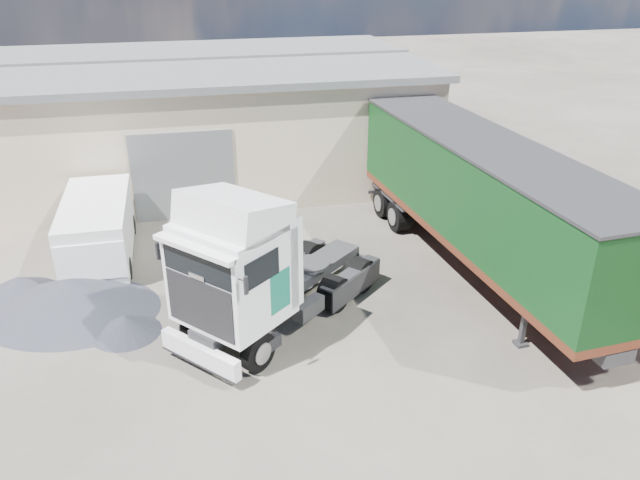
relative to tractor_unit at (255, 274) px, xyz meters
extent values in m
plane|color=black|center=(0.30, -1.09, -1.94)|extent=(120.00, 120.00, 0.00)
cube|color=tan|center=(-5.70, 14.91, 0.56)|extent=(30.00, 12.00, 5.00)
cube|color=#525456|center=(-5.70, 14.91, 3.21)|extent=(30.60, 12.60, 0.30)
cube|color=#525456|center=(-1.70, 8.89, -0.14)|extent=(4.00, 0.08, 3.60)
cube|color=#525456|center=(-5.70, 14.91, 3.41)|extent=(30.60, 0.40, 0.15)
cube|color=brown|center=(11.80, 4.91, -0.69)|extent=(0.35, 26.00, 2.50)
cylinder|color=black|center=(-0.93, -0.82, -1.39)|extent=(2.50, 2.63, 1.09)
cylinder|color=black|center=(1.77, 1.56, -1.39)|extent=(2.53, 2.67, 1.09)
cylinder|color=black|center=(2.86, 2.52, -1.39)|extent=(2.53, 2.67, 1.09)
cube|color=#2D2D30|center=(0.92, 0.81, -1.01)|extent=(5.72, 5.20, 0.31)
cube|color=white|center=(-1.67, -1.47, -1.37)|extent=(1.93, 2.14, 0.57)
cube|color=white|center=(-0.66, -0.59, 0.41)|extent=(3.49, 3.50, 2.53)
cube|color=black|center=(-1.55, -1.37, 0.02)|extent=(1.55, 1.74, 1.44)
cube|color=black|center=(-1.54, -1.36, 1.16)|extent=(1.57, 1.78, 0.77)
cube|color=white|center=(-0.51, -0.45, 2.04)|extent=(3.19, 3.24, 1.27)
cube|color=#0E634D|center=(-1.21, 0.66, 0.13)|extent=(0.59, 0.52, 1.14)
cube|color=#0E634D|center=(0.50, -1.28, 0.13)|extent=(0.59, 0.52, 1.14)
cylinder|color=#2D2D30|center=(1.93, 1.70, -0.79)|extent=(1.60, 1.60, 0.12)
cube|color=#2D2D30|center=(7.09, -2.20, -1.32)|extent=(0.36, 0.36, 1.24)
cube|color=#2D2D30|center=(9.12, -2.04, -1.32)|extent=(0.36, 0.36, 1.24)
cylinder|color=black|center=(7.41, 6.70, -1.34)|extent=(2.96, 1.42, 1.19)
cube|color=#2D2D30|center=(7.77, 2.15, -0.92)|extent=(1.96, 13.55, 0.39)
cube|color=#5F2515|center=(7.77, 2.15, -0.55)|extent=(3.87, 13.70, 0.27)
cube|color=black|center=(7.77, 2.15, 1.05)|extent=(3.87, 13.70, 2.93)
cube|color=#2D2D30|center=(7.77, 2.15, 2.54)|extent=(3.94, 13.77, 0.09)
cylinder|color=black|center=(-4.78, 4.17, -1.56)|extent=(2.19, 0.77, 0.75)
cylinder|color=black|center=(-4.81, 7.82, -1.56)|extent=(2.19, 0.77, 0.75)
cube|color=white|center=(-4.79, 6.00, -0.74)|extent=(2.21, 5.26, 1.94)
cube|color=white|center=(-4.78, 3.83, -0.80)|extent=(2.12, 1.04, 1.25)
cube|color=black|center=(-4.78, 4.06, -0.17)|extent=(1.99, 0.11, 0.68)
cone|color=black|center=(-5.38, 2.42, -1.38)|extent=(6.48, 6.48, 1.12)
cone|color=black|center=(-3.70, 0.86, -1.66)|extent=(2.43, 2.43, 0.56)
cone|color=black|center=(-7.12, 3.77, -1.60)|extent=(2.97, 2.97, 0.67)
camera|label=1|loc=(-1.56, -15.07, 8.24)|focal=35.00mm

